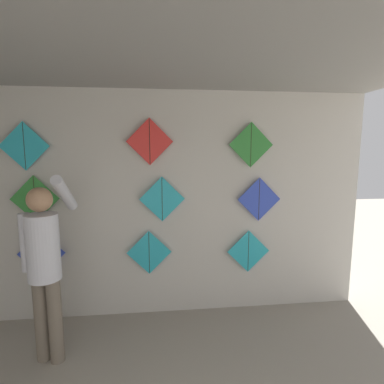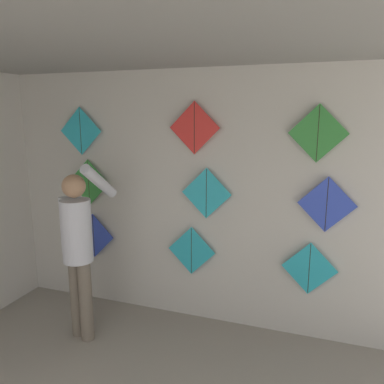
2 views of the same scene
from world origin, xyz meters
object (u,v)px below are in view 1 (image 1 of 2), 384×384
Objects in this scene: kite_0 at (41,254)px; kite_8 at (251,145)px; kite_1 at (149,253)px; kite_3 at (35,199)px; kite_6 at (24,146)px; kite_2 at (248,251)px; kite_4 at (162,199)px; shopkeeper at (44,259)px; kite_5 at (259,199)px; kite_7 at (150,142)px.

kite_8 is (2.54, 0.00, 1.29)m from kite_0.
kite_1 is 1.48m from kite_3.
kite_3 is at bearing 180.00° from kite_0.
kite_2 is at bearing 0.00° from kite_6.
shopkeeper is at bearing -148.07° from kite_4.
kite_5 is at bearing 0.00° from kite_6.
shopkeeper is at bearing -162.38° from kite_2.
kite_2 is 1.86m from kite_7.
shopkeeper reaches higher than kite_0.
kite_0 is 2.85m from kite_8.
kite_2 is 1.00× the size of kite_8.
shopkeeper is 3.37× the size of kite_6.
kite_5 is at bearing 0.00° from kite_8.
shopkeeper is at bearing -60.56° from kite_6.
kite_8 is at bearing 34.85° from shopkeeper.
kite_4 is 1.27m from kite_8.
kite_8 is (-0.12, 0.00, 0.68)m from kite_5.
kite_1 is 1.00× the size of kite_3.
kite_0 is 1.00× the size of kite_2.
shopkeeper is 2.36m from kite_2.
kite_3 is (-0.33, 0.71, 0.48)m from shopkeeper.
kite_4 is 1.22m from kite_5.
kite_7 is at bearing 180.00° from kite_4.
kite_0 is 1.27m from kite_6.
kite_6 is (-2.76, 0.00, 0.66)m from kite_5.
kite_7 reaches higher than kite_8.
kite_5 is (0.12, 0.00, 0.68)m from kite_2.
kite_2 is 1.00× the size of kite_3.
kite_7 is (1.34, 0.00, 0.66)m from kite_3.
shopkeeper is at bearing -66.87° from kite_0.
kite_6 is at bearing 180.00° from kite_4.
kite_6 is at bearing 180.00° from kite_5.
kite_8 is at bearing 180.00° from kite_5.
kite_7 reaches higher than kite_0.
kite_6 is (-1.37, 0.00, 1.31)m from kite_1.
shopkeeper is 0.92m from kite_3.
kite_5 reaches higher than kite_2.
kite_3 is at bearing 180.00° from kite_7.
kite_1 is at bearing 180.00° from kite_4.
kite_0 is 1.00× the size of kite_7.
kite_8 is (1.26, 0.00, 1.32)m from kite_1.
shopkeeper is at bearing -162.34° from kite_8.
kite_1 is at bearing 180.00° from kite_5.
kite_6 is at bearing 180.00° from kite_2.
kite_2 is (2.24, 0.71, -0.26)m from shopkeeper.
kite_1 is at bearing 0.00° from kite_6.
kite_0 is 1.00× the size of kite_6.
kite_3 reaches higher than kite_4.
kite_6 is 1.00× the size of kite_8.
kite_4 is (1.47, 0.00, -0.03)m from kite_3.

